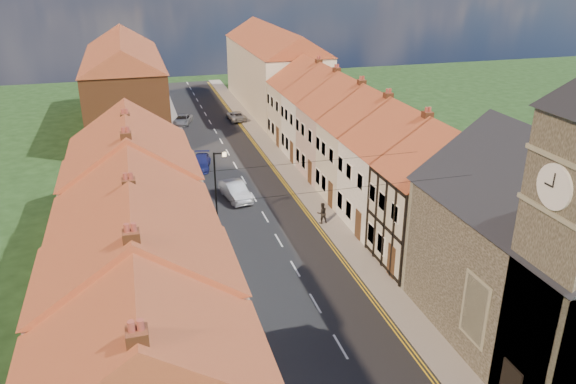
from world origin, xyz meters
The scene contains 22 objects.
road centered at (0.00, 30.00, 0.01)m, with size 7.00×90.00×0.02m, color black.
pavement_left centered at (-4.40, 30.00, 0.06)m, with size 1.80×90.00×0.12m, color #9E9890.
pavement_right centered at (4.40, 30.00, 0.06)m, with size 1.80×90.00×0.12m, color #9E9890.
church centered at (9.36, 3.32, 5.88)m, with size 11.25×14.25×15.20m.
cottage_r_tudor centered at (9.27, 12.70, 4.47)m, with size 8.30×5.20×9.00m.
cottage_r_white_near centered at (9.30, 18.10, 4.47)m, with size 8.30×6.00×9.00m.
cottage_r_cream_mid centered at (9.30, 23.50, 4.48)m, with size 8.30×5.20×9.00m.
cottage_r_pink centered at (9.30, 28.90, 4.47)m, with size 8.30×6.00×9.00m.
cottage_r_white_far centered at (9.30, 34.30, 4.48)m, with size 8.30×5.20×9.00m.
cottage_r_cream_far centered at (9.30, 39.70, 4.47)m, with size 8.30×6.00×9.00m.
cottage_l_cream centered at (-9.30, 5.55, 4.52)m, with size 8.30×6.30×9.10m.
cottage_l_white centered at (-9.30, 11.95, 4.37)m, with size 8.30×6.90×8.80m.
cottage_l_brick_mid centered at (-9.30, 18.05, 4.53)m, with size 8.30×5.70×9.10m.
cottage_l_pink centered at (-9.30, 23.85, 4.37)m, with size 8.30×6.30×8.80m.
block_right_far centered at (9.30, 55.00, 5.29)m, with size 8.30×24.20×10.50m.
block_left_far centered at (-9.30, 50.00, 5.29)m, with size 8.30×24.20×10.50m.
lamppost centered at (-3.81, 20.00, 3.54)m, with size 0.88×0.15×6.00m.
car_mid centered at (-1.50, 26.03, 0.71)m, with size 1.49×4.29×1.41m, color #AAACB2.
car_far centered at (-3.20, 34.05, 0.59)m, with size 1.64×4.04×1.17m, color navy.
car_distant centered at (-3.20, 50.00, 0.55)m, with size 1.81×3.93×1.09m, color gray.
pedestrian_right centered at (3.70, 19.64, 0.91)m, with size 0.77×0.60×1.59m, color black.
car_distant_b centered at (3.20, 50.00, 0.55)m, with size 1.84×3.99×1.11m, color #9EA2A6.
Camera 1 is at (-8.79, -15.40, 17.88)m, focal length 35.00 mm.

